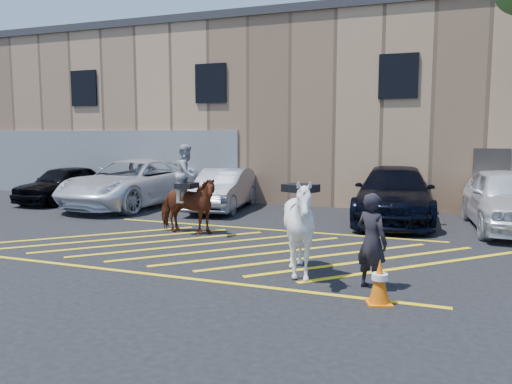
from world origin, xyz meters
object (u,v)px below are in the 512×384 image
(mounted_bay, at_px, (187,198))
(car_silver_sedan, at_px, (223,189))
(saddled_white, at_px, (300,227))
(handler, at_px, (372,241))
(car_white_pickup, at_px, (133,183))
(car_white_suv, at_px, (509,199))
(car_black_suv, at_px, (64,184))
(traffic_cone, at_px, (379,281))
(car_blue_suv, at_px, (394,194))

(mounted_bay, bearing_deg, car_silver_sedan, 101.37)
(car_silver_sedan, height_order, saddled_white, saddled_white)
(handler, bearing_deg, mounted_bay, 0.82)
(car_white_pickup, height_order, car_silver_sedan, car_white_pickup)
(car_white_pickup, xyz_separation_m, car_white_suv, (12.44, -0.22, 0.01))
(car_black_suv, distance_m, car_silver_sedan, 6.66)
(handler, height_order, mounted_bay, mounted_bay)
(car_silver_sedan, xyz_separation_m, traffic_cone, (6.35, -8.12, -0.36))
(car_blue_suv, xyz_separation_m, saddled_white, (-1.08, -6.97, 0.13))
(car_silver_sedan, bearing_deg, handler, -57.24)
(saddled_white, bearing_deg, car_silver_sedan, 123.86)
(car_silver_sedan, distance_m, mounted_bay, 4.32)
(car_blue_suv, xyz_separation_m, mounted_bay, (-5.00, -4.08, 0.15))
(car_black_suv, xyz_separation_m, car_blue_suv, (12.49, 0.26, 0.10))
(car_white_pickup, xyz_separation_m, car_silver_sedan, (3.45, 0.39, -0.14))
(car_white_pickup, bearing_deg, saddled_white, -35.00)
(handler, relative_size, traffic_cone, 2.30)
(saddled_white, bearing_deg, car_white_suv, 57.06)
(car_white_pickup, relative_size, saddled_white, 2.87)
(car_silver_sedan, distance_m, handler, 9.57)
(car_white_suv, distance_m, traffic_cone, 7.97)
(car_silver_sedan, relative_size, car_blue_suv, 0.78)
(handler, distance_m, traffic_cone, 0.92)
(car_white_pickup, relative_size, traffic_cone, 8.46)
(car_silver_sedan, bearing_deg, traffic_cone, -58.93)
(car_white_pickup, bearing_deg, handler, -31.83)
(car_white_pickup, distance_m, car_silver_sedan, 3.48)
(car_white_pickup, height_order, mounted_bay, mounted_bay)
(handler, relative_size, saddled_white, 0.78)
(car_blue_suv, distance_m, mounted_bay, 6.46)
(car_black_suv, xyz_separation_m, car_white_pickup, (3.19, 0.01, 0.14))
(handler, bearing_deg, car_white_suv, -81.42)
(car_black_suv, relative_size, car_white_pickup, 0.68)
(car_white_pickup, relative_size, car_silver_sedan, 1.41)
(car_black_suv, distance_m, car_white_suv, 15.63)
(car_blue_suv, relative_size, handler, 3.37)
(car_silver_sedan, bearing_deg, mounted_bay, -85.58)
(car_blue_suv, bearing_deg, car_silver_sedan, 174.52)
(car_white_suv, relative_size, mounted_bay, 2.13)
(car_white_suv, height_order, traffic_cone, car_white_suv)
(car_white_suv, relative_size, traffic_cone, 6.99)
(car_black_suv, distance_m, saddled_white, 13.24)
(handler, height_order, traffic_cone, handler)
(car_silver_sedan, distance_m, car_white_suv, 9.00)
(handler, bearing_deg, car_white_pickup, -4.47)
(handler, bearing_deg, saddled_white, 21.02)
(car_black_suv, xyz_separation_m, traffic_cone, (12.99, -7.71, -0.35))
(car_silver_sedan, bearing_deg, saddled_white, -63.09)
(car_silver_sedan, height_order, handler, handler)
(car_white_pickup, relative_size, handler, 3.68)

